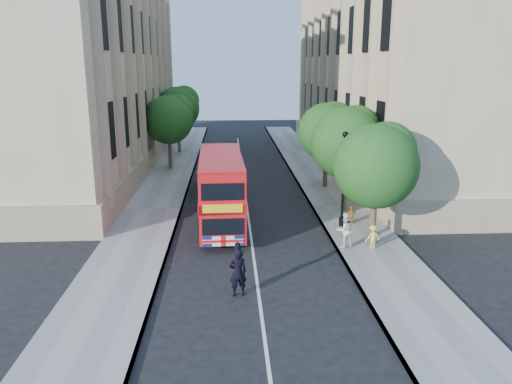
{
  "coord_description": "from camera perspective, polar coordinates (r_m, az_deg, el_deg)",
  "views": [
    {
      "loc": [
        -1.08,
        -19.56,
        8.69
      ],
      "look_at": [
        0.28,
        5.19,
        2.3
      ],
      "focal_mm": 35.0,
      "sensor_mm": 36.0,
      "label": 1
    }
  ],
  "objects": [
    {
      "name": "tree_left_back",
      "position": [
        49.99,
        -8.87,
        9.71
      ],
      "size": [
        4.2,
        4.2,
        6.65
      ],
      "color": "#473828",
      "rests_on": "ground"
    },
    {
      "name": "double_decker_bus",
      "position": [
        27.0,
        -4.01,
        0.39
      ],
      "size": [
        2.5,
        8.47,
        3.88
      ],
      "rotation": [
        0.0,
        0.0,
        0.03
      ],
      "color": "red",
      "rests_on": "ground"
    },
    {
      "name": "building_right",
      "position": [
        46.03,
        16.22,
        14.29
      ],
      "size": [
        12.0,
        38.0,
        18.0
      ],
      "primitive_type": "cube",
      "color": "tan",
      "rests_on": "ground"
    },
    {
      "name": "lamp_post",
      "position": [
        26.99,
        9.95,
        1.0
      ],
      "size": [
        0.32,
        0.32,
        5.16
      ],
      "color": "black",
      "rests_on": "pavement_right"
    },
    {
      "name": "child_b",
      "position": [
        24.46,
        13.2,
        -5.01
      ],
      "size": [
        0.83,
        0.6,
        1.16
      ],
      "primitive_type": "imported",
      "rotation": [
        0.0,
        0.0,
        3.39
      ],
      "color": "#F4EF53",
      "rests_on": "pavement_right"
    },
    {
      "name": "tree_right_near",
      "position": [
        24.04,
        13.66,
        3.4
      ],
      "size": [
        4.0,
        4.0,
        6.08
      ],
      "color": "#473828",
      "rests_on": "ground"
    },
    {
      "name": "pavement_left",
      "position": [
        31.15,
        -11.66,
        -1.94
      ],
      "size": [
        3.5,
        80.0,
        0.12
      ],
      "primitive_type": "cube",
      "color": "gray",
      "rests_on": "ground"
    },
    {
      "name": "police_constable",
      "position": [
        19.3,
        -2.09,
        -9.17
      ],
      "size": [
        0.78,
        0.59,
        1.91
      ],
      "primitive_type": "imported",
      "rotation": [
        0.0,
        0.0,
        3.35
      ],
      "color": "black",
      "rests_on": "ground"
    },
    {
      "name": "woman_pedestrian",
      "position": [
        24.26,
        10.1,
        -4.31
      ],
      "size": [
        0.98,
        0.85,
        1.72
      ],
      "primitive_type": "imported",
      "rotation": [
        0.0,
        0.0,
        3.41
      ],
      "color": "white",
      "rests_on": "pavement_right"
    },
    {
      "name": "ground",
      "position": [
        21.43,
        0.01,
        -9.47
      ],
      "size": [
        120.0,
        120.0,
        0.0
      ],
      "primitive_type": "plane",
      "color": "black",
      "rests_on": "ground"
    },
    {
      "name": "box_van",
      "position": [
        35.17,
        -4.53,
        2.55
      ],
      "size": [
        2.21,
        5.26,
        2.99
      ],
      "rotation": [
        0.0,
        0.0,
        0.01
      ],
      "color": "black",
      "rests_on": "ground"
    },
    {
      "name": "tree_right_far",
      "position": [
        35.55,
        8.16,
        7.24
      ],
      "size": [
        4.0,
        4.0,
        6.15
      ],
      "color": "#473828",
      "rests_on": "ground"
    },
    {
      "name": "tree_right_mid",
      "position": [
        29.72,
        10.4,
        6.01
      ],
      "size": [
        4.2,
        4.2,
        6.37
      ],
      "color": "#473828",
      "rests_on": "ground"
    },
    {
      "name": "tree_left_far",
      "position": [
        42.09,
        -9.9,
        8.45
      ],
      "size": [
        4.0,
        4.0,
        6.3
      ],
      "color": "#473828",
      "rests_on": "ground"
    },
    {
      "name": "child_a",
      "position": [
        27.82,
        10.82,
        -2.66
      ],
      "size": [
        0.64,
        0.39,
        1.01
      ],
      "primitive_type": "imported",
      "rotation": [
        0.0,
        0.0,
        3.39
      ],
      "color": "orange",
      "rests_on": "pavement_right"
    },
    {
      "name": "pavement_right",
      "position": [
        31.54,
        9.48,
        -1.63
      ],
      "size": [
        3.5,
        80.0,
        0.12
      ],
      "primitive_type": "cube",
      "color": "gray",
      "rests_on": "ground"
    },
    {
      "name": "building_left",
      "position": [
        45.38,
        -20.05,
        14.0
      ],
      "size": [
        12.0,
        38.0,
        18.0
      ],
      "primitive_type": "cube",
      "color": "tan",
      "rests_on": "ground"
    }
  ]
}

